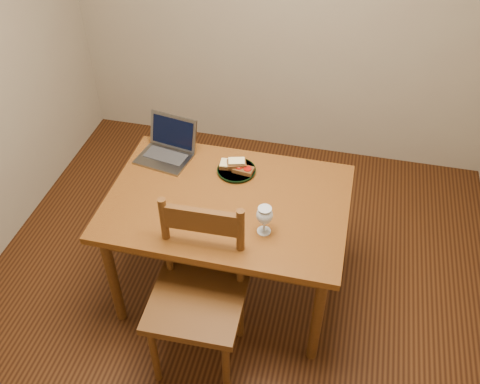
% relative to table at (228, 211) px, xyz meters
% --- Properties ---
extents(floor, '(3.20, 3.20, 0.02)m').
position_rel_table_xyz_m(floor, '(0.05, -0.05, -0.66)').
color(floor, black).
rests_on(floor, ground).
extents(table, '(1.30, 0.90, 0.74)m').
position_rel_table_xyz_m(table, '(0.00, 0.00, 0.00)').
color(table, '#481E0C').
rests_on(table, floor).
extents(chair, '(0.48, 0.46, 0.50)m').
position_rel_table_xyz_m(chair, '(-0.04, -0.49, -0.11)').
color(chair, '#44250E').
rests_on(chair, floor).
extents(plate, '(0.22, 0.22, 0.02)m').
position_rel_table_xyz_m(plate, '(-0.01, 0.24, 0.10)').
color(plate, black).
rests_on(plate, table).
extents(sandwich_cheese, '(0.12, 0.08, 0.04)m').
position_rel_table_xyz_m(sandwich_cheese, '(-0.04, 0.25, 0.12)').
color(sandwich_cheese, '#381E0C').
rests_on(sandwich_cheese, plate).
extents(sandwich_tomato, '(0.12, 0.08, 0.04)m').
position_rel_table_xyz_m(sandwich_tomato, '(0.04, 0.23, 0.12)').
color(sandwich_tomato, '#381E0C').
rests_on(sandwich_tomato, plate).
extents(sandwich_top, '(0.12, 0.09, 0.03)m').
position_rel_table_xyz_m(sandwich_top, '(-0.01, 0.24, 0.15)').
color(sandwich_top, '#381E0C').
rests_on(sandwich_top, plate).
extents(milk_glass, '(0.09, 0.09, 0.16)m').
position_rel_table_xyz_m(milk_glass, '(0.24, -0.19, 0.17)').
color(milk_glass, white).
rests_on(milk_glass, table).
extents(laptop, '(0.34, 0.32, 0.22)m').
position_rel_table_xyz_m(laptop, '(-0.44, 0.31, 0.14)').
color(laptop, slate).
rests_on(laptop, table).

